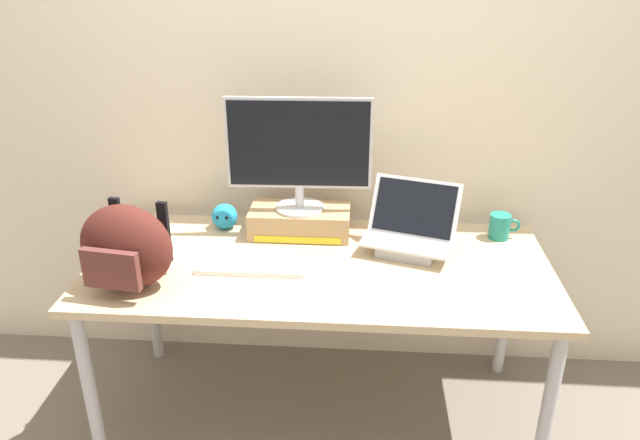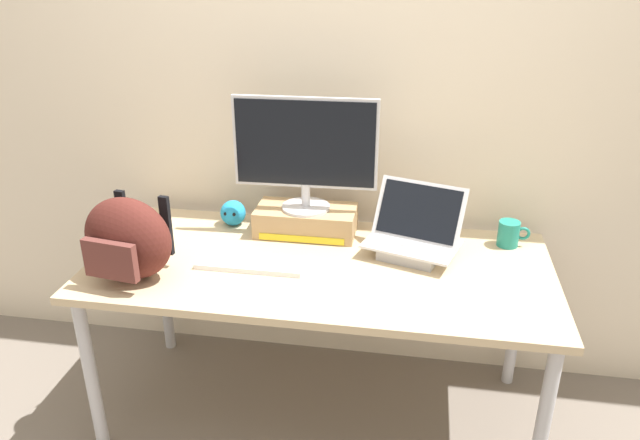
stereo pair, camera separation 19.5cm
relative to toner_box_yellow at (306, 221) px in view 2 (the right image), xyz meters
The scene contains 11 objects.
ground_plane 0.83m from the toner_box_yellow, 68.19° to the right, with size 20.00×20.00×0.00m, color #70665B.
back_wall 0.58m from the toner_box_yellow, 67.60° to the left, with size 7.00×0.10×2.60m, color beige.
desk 0.30m from the toner_box_yellow, 68.19° to the right, with size 1.76×0.81×0.73m.
toner_box_yellow is the anchor object (origin of this frame).
desktop_monitor 0.31m from the toner_box_yellow, 87.83° to the right, with size 0.58×0.20×0.47m.
open_laptop 0.47m from the toner_box_yellow, 15.82° to the right, with size 0.40×0.34×0.27m.
external_keyboard 0.36m from the toner_box_yellow, 115.21° to the right, with size 0.41×0.13×0.02m.
messenger_backpack 0.74m from the toner_box_yellow, 139.43° to the right, with size 0.36×0.27×0.31m.
coffee_mug 0.83m from the toner_box_yellow, ahead, with size 0.13×0.08×0.10m.
cell_phone 0.66m from the toner_box_yellow, 159.98° to the right, with size 0.10×0.16×0.01m.
plush_toy 0.33m from the toner_box_yellow, behind, with size 0.11×0.11×0.11m.
Camera 2 is at (0.34, -2.05, 1.84)m, focal length 34.39 mm.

